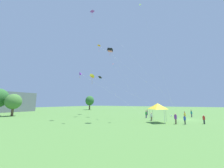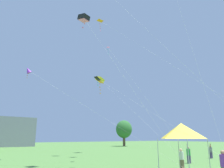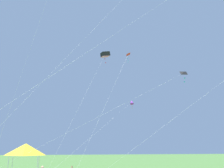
{
  "view_description": "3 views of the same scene",
  "coord_description": "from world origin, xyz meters",
  "views": [
    {
      "loc": [
        -32.67,
        0.42,
        3.59
      ],
      "look_at": [
        -9.83,
        13.18,
        7.6
      ],
      "focal_mm": 20.0,
      "sensor_mm": 36.0,
      "label": 1
    },
    {
      "loc": [
        -21.43,
        -5.09,
        2.55
      ],
      "look_at": [
        -8.2,
        11.94,
        7.82
      ],
      "focal_mm": 35.0,
      "sensor_mm": 36.0,
      "label": 2
    },
    {
      "loc": [
        17.84,
        7.03,
        3.12
      ],
      "look_at": [
        -9.38,
        13.3,
        10.31
      ],
      "focal_mm": 40.0,
      "sensor_mm": 36.0,
      "label": 3
    }
  ],
  "objects": [
    {
      "name": "festival_tent",
      "position": [
        -7.59,
        4.54,
        3.0
      ],
      "size": [
        2.72,
        2.72,
        3.55
      ],
      "color": "#B7B7BC",
      "rests_on": "ground"
    },
    {
      "name": "kite_red_delta_0",
      "position": [
        -6.59,
        14.28,
        12.58
      ],
      "size": [
        6.35,
        6.78,
        13.26
      ],
      "color": "silver",
      "rests_on": "ground"
    },
    {
      "name": "kite_black_box_3",
      "position": [
        -11.22,
        12.84,
        14.58
      ],
      "size": [
        6.82,
        7.35,
        15.02
      ],
      "color": "silver",
      "rests_on": "ground"
    },
    {
      "name": "kite_purple_diamond_6",
      "position": [
        -14.97,
        17.39,
        9.31
      ],
      "size": [
        10.02,
        12.14,
        9.78
      ],
      "color": "silver",
      "rests_on": "ground"
    },
    {
      "name": "kite_black_delta_7",
      "position": [
        -4.61,
        19.72,
        10.59
      ],
      "size": [
        2.76,
        20.64,
        11.16
      ],
      "color": "silver",
      "rests_on": "ground"
    }
  ]
}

